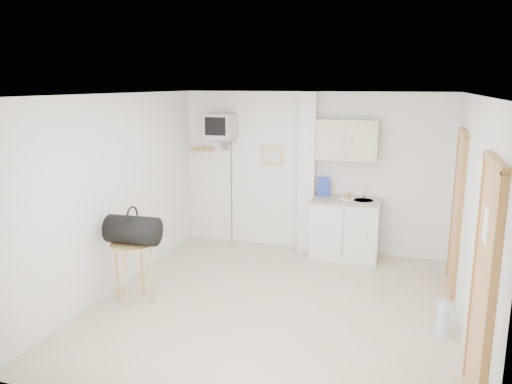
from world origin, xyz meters
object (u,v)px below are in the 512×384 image
(round_table, at_px, (133,254))
(water_bottle, at_px, (443,319))
(crt_television, at_px, (220,127))
(duffel_bag, at_px, (133,230))

(round_table, bearing_deg, water_bottle, 4.19)
(crt_television, relative_size, duffel_bag, 3.39)
(duffel_bag, bearing_deg, crt_television, 83.94)
(crt_television, height_order, duffel_bag, crt_television)
(round_table, distance_m, duffel_bag, 0.30)
(crt_television, bearing_deg, round_table, -94.72)
(duffel_bag, bearing_deg, round_table, 155.88)
(round_table, xyz_separation_m, water_bottle, (3.55, 0.26, -0.44))
(round_table, distance_m, water_bottle, 3.59)
(crt_television, xyz_separation_m, water_bottle, (3.35, -2.16, -1.76))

